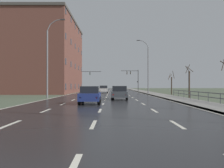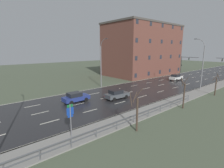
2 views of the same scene
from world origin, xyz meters
name	(u,v)px [view 1 (image 1 of 2)]	position (x,y,z in m)	size (l,w,h in m)	color
ground_plane	(108,93)	(0.00, 48.00, -0.06)	(160.00, 160.00, 0.12)	#4C5642
road_asphalt_strip	(108,91)	(0.00, 59.99, 0.01)	(14.00, 120.00, 0.03)	#232326
sidewalk_right	(140,91)	(8.43, 60.00, 0.06)	(3.00, 120.00, 0.12)	gray
guardrail	(213,96)	(9.85, 18.58, 0.70)	(0.07, 27.84, 1.00)	#515459
street_lamp_midground	(147,67)	(7.46, 42.27, 5.02)	(2.26, 0.24, 10.20)	slate
street_lamp_left_bank	(48,59)	(-7.45, 28.19, 5.03)	(2.37, 0.24, 10.26)	slate
traffic_signal_right	(133,77)	(6.72, 62.15, 3.99)	(4.78, 0.36, 5.81)	#38383A
traffic_signal_left	(84,77)	(-6.75, 63.23, 3.81)	(5.82, 0.36, 5.66)	#38383A
car_near_left	(119,93)	(1.65, 24.57, 0.80)	(1.98, 4.17, 1.57)	#474C51
car_distant	(89,95)	(-1.16, 18.55, 0.80)	(1.89, 4.13, 1.57)	navy
car_mid_centre	(103,89)	(-1.00, 47.93, 0.80)	(1.88, 4.12, 1.57)	silver
brick_building	(43,57)	(-14.29, 49.84, 7.90)	(14.16, 24.33, 15.77)	brown
bare_tree_mid	(188,83)	(10.93, 28.71, 1.99)	(0.92, 1.01, 4.44)	#423328
bare_tree_far	(171,84)	(11.28, 39.42, 1.79)	(1.17, 1.21, 4.16)	#423328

